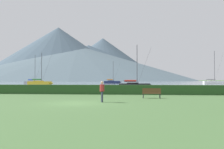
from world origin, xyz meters
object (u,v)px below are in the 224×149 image
Objects in this scene: sailboat_slip_2 at (112,82)px; sailboat_slip_5 at (135,85)px; sailboat_slip_4 at (34,82)px; park_bench_near_path at (152,93)px; sailboat_slip_3 at (213,82)px; person_seated_viewer at (102,90)px; sailboat_slip_1 at (40,83)px.

sailboat_slip_5 is at bearing -77.33° from sailboat_slip_2.
park_bench_near_path is at bearing -49.96° from sailboat_slip_4.
sailboat_slip_3 is 82.84m from person_seated_viewer.
sailboat_slip_3 reaches higher than sailboat_slip_2.
sailboat_slip_5 is 25.47m from park_bench_near_path.
sailboat_slip_4 is (-67.88, -8.03, -0.04)m from sailboat_slip_3.
sailboat_slip_1 reaches higher than sailboat_slip_5.
sailboat_slip_1 is at bearing -121.18° from sailboat_slip_2.
sailboat_slip_1 is 61.04m from park_bench_near_path.
person_seated_viewer reaches higher than park_bench_near_path.
sailboat_slip_1 is 5.99× the size of park_bench_near_path.
sailboat_slip_3 is (39.97, -10.45, 0.05)m from sailboat_slip_2.
sailboat_slip_4 is at bearing 123.53° from sailboat_slip_1.
sailboat_slip_4 is 54.27m from sailboat_slip_5.
person_seated_viewer is (-2.46, -29.75, 0.38)m from sailboat_slip_5.
sailboat_slip_5 reaches higher than park_bench_near_path.
park_bench_near_path is (11.95, -82.46, -0.12)m from sailboat_slip_2.
sailboat_slip_3 is at bearing 55.53° from sailboat_slip_5.
park_bench_near_path is 1.05× the size of person_seated_viewer.
sailboat_slip_5 is at bearing -123.44° from sailboat_slip_3.
sailboat_slip_4 is 1.26× the size of sailboat_slip_5.
sailboat_slip_5 is (10.28, -57.04, -0.06)m from sailboat_slip_2.
sailboat_slip_1 is at bearing 100.98° from person_seated_viewer.
sailboat_slip_4 reaches higher than park_bench_near_path.
sailboat_slip_5 is 5.07× the size of park_bench_near_path.
person_seated_viewer is (-4.13, -4.34, 0.44)m from park_bench_near_path.
person_seated_viewer is (7.82, -86.80, 0.32)m from sailboat_slip_2.
person_seated_viewer is (28.26, -56.07, 0.27)m from sailboat_slip_1.
sailboat_slip_4 is (-7.47, 12.24, -0.04)m from sailboat_slip_1.
sailboat_slip_3 reaches higher than park_bench_near_path.
sailboat_slip_3 is 68.36m from sailboat_slip_4.
person_seated_viewer is at bearing -82.40° from sailboat_slip_2.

